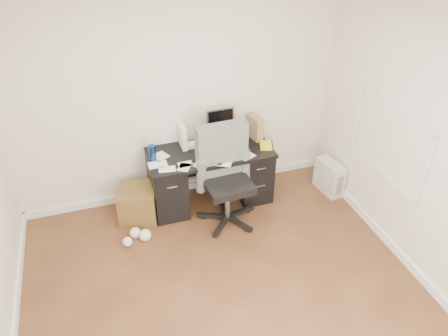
% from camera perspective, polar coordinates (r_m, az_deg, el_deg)
% --- Properties ---
extents(ground, '(4.00, 4.00, 0.00)m').
position_cam_1_polar(ground, '(4.51, 0.73, -17.28)').
color(ground, '#4A2817').
rests_on(ground, ground).
extents(room_shell, '(4.02, 4.02, 2.71)m').
position_cam_1_polar(room_shell, '(3.43, 1.28, 1.00)').
color(room_shell, silver).
rests_on(room_shell, ground).
extents(desk, '(1.50, 0.70, 0.75)m').
position_cam_1_polar(desk, '(5.48, -1.78, -0.91)').
color(desk, black).
rests_on(desk, ground).
extents(loose_papers, '(1.10, 0.60, 0.00)m').
position_cam_1_polar(loose_papers, '(5.20, -3.79, 1.58)').
color(loose_papers, silver).
rests_on(loose_papers, desk).
extents(lcd_monitor, '(0.38, 0.23, 0.46)m').
position_cam_1_polar(lcd_monitor, '(5.40, -0.50, 5.73)').
color(lcd_monitor, '#A9A8AD').
rests_on(lcd_monitor, desk).
extents(keyboard, '(0.48, 0.23, 0.03)m').
position_cam_1_polar(keyboard, '(5.21, -0.30, 1.92)').
color(keyboard, black).
rests_on(keyboard, desk).
extents(computer_mouse, '(0.07, 0.07, 0.05)m').
position_cam_1_polar(computer_mouse, '(5.38, 2.85, 3.13)').
color(computer_mouse, '#A9A8AD').
rests_on(computer_mouse, desk).
extents(travel_mug, '(0.11, 0.11, 0.19)m').
position_cam_1_polar(travel_mug, '(5.14, -9.33, 1.97)').
color(travel_mug, navy).
rests_on(travel_mug, desk).
extents(white_binder, '(0.12, 0.25, 0.29)m').
position_cam_1_polar(white_binder, '(5.33, -5.44, 4.19)').
color(white_binder, white).
rests_on(white_binder, desk).
extents(magazine_file, '(0.18, 0.28, 0.30)m').
position_cam_1_polar(magazine_file, '(5.51, 4.04, 5.29)').
color(magazine_file, olive).
rests_on(magazine_file, desk).
extents(pen_cup, '(0.13, 0.13, 0.25)m').
position_cam_1_polar(pen_cup, '(5.44, 2.68, 4.69)').
color(pen_cup, brown).
rests_on(pen_cup, desk).
extents(yellow_book, '(0.21, 0.23, 0.03)m').
position_cam_1_polar(yellow_book, '(5.39, 5.54, 2.96)').
color(yellow_book, yellow).
rests_on(yellow_book, desk).
extents(paper_remote, '(0.35, 0.33, 0.02)m').
position_cam_1_polar(paper_remote, '(5.08, -0.47, 0.95)').
color(paper_remote, silver).
rests_on(paper_remote, desk).
extents(office_chair, '(0.72, 0.72, 1.22)m').
position_cam_1_polar(office_chair, '(5.04, 0.47, -1.45)').
color(office_chair, '#585A57').
rests_on(office_chair, ground).
extents(pc_tower, '(0.25, 0.46, 0.43)m').
position_cam_1_polar(pc_tower, '(5.93, 13.59, -1.14)').
color(pc_tower, '#ADA99C').
rests_on(pc_tower, ground).
extents(shopping_bag, '(0.27, 0.20, 0.36)m').
position_cam_1_polar(shopping_bag, '(5.90, 5.16, -0.82)').
color(shopping_bag, white).
rests_on(shopping_bag, ground).
extents(wicker_basket, '(0.54, 0.54, 0.44)m').
position_cam_1_polar(wicker_basket, '(5.40, -11.10, -4.57)').
color(wicker_basket, '#533B19').
rests_on(wicker_basket, ground).
extents(desk_printer, '(0.37, 0.31, 0.22)m').
position_cam_1_polar(desk_printer, '(5.81, -0.31, -2.17)').
color(desk_printer, slate).
rests_on(desk_printer, ground).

